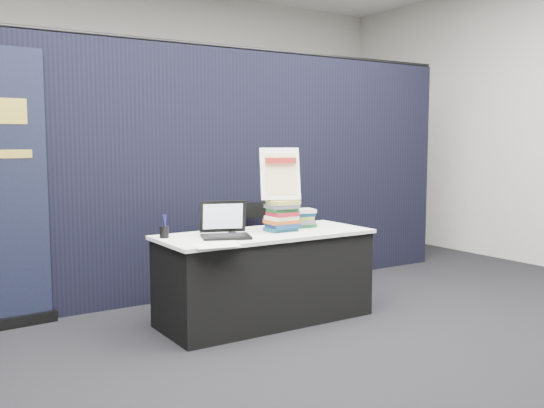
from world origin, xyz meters
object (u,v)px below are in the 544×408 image
(book_stack_tall, at_px, (282,216))
(stacking_chair, at_px, (262,245))
(laptop, at_px, (223,229))
(book_stack_short, at_px, (301,218))
(info_sign, at_px, (280,174))
(display_table, at_px, (265,276))

(book_stack_tall, relative_size, stacking_chair, 0.29)
(laptop, bearing_deg, book_stack_short, 28.31)
(laptop, height_order, info_sign, info_sign)
(book_stack_tall, xyz_separation_m, stacking_chair, (0.26, 0.74, -0.38))
(display_table, distance_m, info_sign, 0.87)
(stacking_chair, bearing_deg, laptop, -117.96)
(book_stack_tall, bearing_deg, display_table, 175.66)
(book_stack_tall, xyz_separation_m, info_sign, (0.00, 0.03, 0.35))
(display_table, xyz_separation_m, info_sign, (0.16, 0.02, 0.85))
(laptop, bearing_deg, stacking_chair, 61.88)
(laptop, relative_size, info_sign, 0.97)
(laptop, bearing_deg, info_sign, 24.32)
(book_stack_tall, distance_m, info_sign, 0.35)
(book_stack_short, relative_size, stacking_chair, 0.29)
(laptop, bearing_deg, book_stack_tall, 21.28)
(display_table, xyz_separation_m, book_stack_tall, (0.16, -0.01, 0.50))
(laptop, distance_m, info_sign, 0.71)
(info_sign, bearing_deg, book_stack_tall, -65.89)
(book_stack_tall, height_order, stacking_chair, book_stack_tall)
(book_stack_tall, height_order, book_stack_short, book_stack_tall)
(display_table, bearing_deg, book_stack_short, 12.94)
(book_stack_tall, distance_m, book_stack_short, 0.30)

